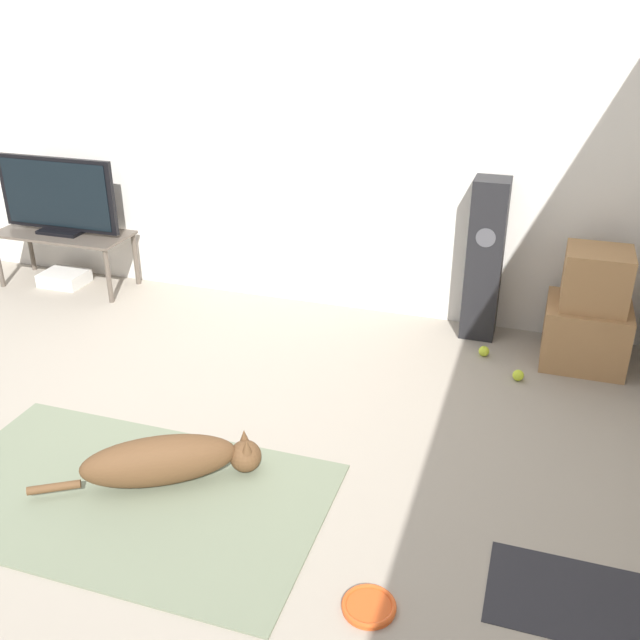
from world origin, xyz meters
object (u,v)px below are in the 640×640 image
object	(u,v)px
dog	(167,460)
tv_stand	(64,239)
tennis_ball_near_speaker	(518,375)
cardboard_box_lower	(585,333)
frisbee	(369,606)
tv	(57,196)
game_console	(64,278)
cardboard_box_upper	(596,279)
floor_speaker	(485,260)
tennis_ball_by_boxes	(484,351)

from	to	relation	value
dog	tv_stand	size ratio (longest dim) A/B	0.91
tennis_ball_near_speaker	cardboard_box_lower	bearing A→B (deg)	45.76
frisbee	tv_stand	bearing A→B (deg)	141.87
tv	game_console	bearing A→B (deg)	-179.05
tennis_ball_near_speaker	cardboard_box_upper	bearing A→B (deg)	44.21
cardboard_box_upper	floor_speaker	size ratio (longest dim) A/B	0.35
game_console	tennis_ball_by_boxes	bearing A→B (deg)	-3.31
floor_speaker	tennis_ball_near_speaker	world-z (taller)	floor_speaker
dog	game_console	world-z (taller)	dog
frisbee	tv	distance (m)	3.85
floor_speaker	cardboard_box_lower	bearing A→B (deg)	-15.89
floor_speaker	tennis_ball_by_boxes	size ratio (longest dim) A/B	15.86
tv	tennis_ball_by_boxes	world-z (taller)	tv
frisbee	tv_stand	world-z (taller)	tv_stand
tv_stand	tv	bearing A→B (deg)	90.00
dog	cardboard_box_upper	world-z (taller)	cardboard_box_upper
cardboard_box_upper	tennis_ball_near_speaker	world-z (taller)	cardboard_box_upper
floor_speaker	tv_stand	size ratio (longest dim) A/B	1.03
cardboard_box_lower	tv	world-z (taller)	tv
frisbee	tv	bearing A→B (deg)	141.84
cardboard_box_lower	cardboard_box_upper	world-z (taller)	cardboard_box_upper
dog	frisbee	size ratio (longest dim) A/B	4.46
floor_speaker	tv_stand	xyz separation A→B (m)	(-3.09, -0.12, -0.15)
cardboard_box_upper	game_console	size ratio (longest dim) A/B	1.13
dog	cardboard_box_upper	distance (m)	2.63
cardboard_box_lower	tv	distance (m)	3.78
tv_stand	game_console	world-z (taller)	tv_stand
floor_speaker	tv_stand	bearing A→B (deg)	-177.78
cardboard_box_upper	tennis_ball_by_boxes	xyz separation A→B (m)	(-0.58, -0.11, -0.52)
tennis_ball_by_boxes	tennis_ball_near_speaker	bearing A→B (deg)	-47.30
cardboard_box_lower	tv	size ratio (longest dim) A/B	0.51
tv_stand	tennis_ball_near_speaker	bearing A→B (deg)	-7.20
tv_stand	tv	size ratio (longest dim) A/B	1.07
dog	tennis_ball_by_boxes	bearing A→B (deg)	53.91
cardboard_box_lower	game_console	distance (m)	3.80
frisbee	tennis_ball_by_boxes	xyz separation A→B (m)	(0.18, 2.16, 0.02)
cardboard_box_lower	tv_stand	bearing A→B (deg)	178.98
tennis_ball_by_boxes	tennis_ball_near_speaker	world-z (taller)	same
floor_speaker	game_console	xyz separation A→B (m)	(-3.14, -0.12, -0.47)
tennis_ball_by_boxes	frisbee	bearing A→B (deg)	-94.86
frisbee	game_console	xyz separation A→B (m)	(-3.04, 2.34, 0.04)
cardboard_box_upper	frisbee	bearing A→B (deg)	-108.75
tv	tv_stand	bearing A→B (deg)	-90.00
frisbee	tv_stand	distance (m)	3.81
tv	tennis_ball_by_boxes	bearing A→B (deg)	-3.38
frisbee	tennis_ball_near_speaker	size ratio (longest dim) A/B	3.14
tennis_ball_by_boxes	game_console	world-z (taller)	game_console
cardboard_box_lower	floor_speaker	distance (m)	0.76
cardboard_box_upper	tennis_ball_by_boxes	world-z (taller)	cardboard_box_upper
tennis_ball_by_boxes	tennis_ball_near_speaker	distance (m)	0.33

